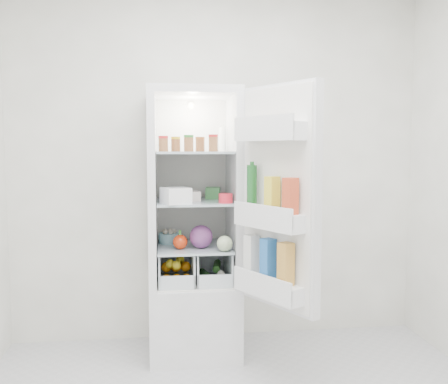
{
  "coord_description": "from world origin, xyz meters",
  "views": [
    {
      "loc": [
        -0.41,
        -2.16,
        1.41
      ],
      "look_at": [
        -0.02,
        0.95,
        1.13
      ],
      "focal_mm": 40.0,
      "sensor_mm": 36.0,
      "label": 1
    }
  ],
  "objects": [
    {
      "name": "salad_bag",
      "position": [
        -0.02,
        0.97,
        0.8
      ],
      "size": [
        0.1,
        0.1,
        0.1
      ],
      "primitive_type": "sphere",
      "color": "#B6CB98",
      "rests_on": "shelf_low"
    },
    {
      "name": "refrigerator",
      "position": [
        -0.2,
        1.25,
        0.67
      ],
      "size": [
        0.6,
        0.6,
        1.8
      ],
      "color": "silver",
      "rests_on": "ground"
    },
    {
      "name": "tub_white",
      "position": [
        -0.32,
        1.0,
        1.11
      ],
      "size": [
        0.21,
        0.21,
        0.1
      ],
      "primitive_type": "cube",
      "rotation": [
        0.0,
        0.0,
        0.38
      ],
      "color": "white",
      "rests_on": "shelf_mid"
    },
    {
      "name": "shelf_mid",
      "position": [
        -0.2,
        1.19,
        1.05
      ],
      "size": [
        0.49,
        0.53,
        0.02
      ],
      "primitive_type": "cube",
      "color": "#A0B0BB",
      "rests_on": "refrigerator"
    },
    {
      "name": "fridge_door",
      "position": [
        0.25,
        0.65,
        1.09
      ],
      "size": [
        0.41,
        0.56,
        1.3
      ],
      "rotation": [
        0.0,
        0.0,
        2.07
      ],
      "color": "silver",
      "rests_on": "refrigerator"
    },
    {
      "name": "room_walls",
      "position": [
        0.0,
        0.0,
        1.59
      ],
      "size": [
        3.02,
        3.02,
        2.61
      ],
      "color": "beige",
      "rests_on": "ground"
    },
    {
      "name": "shelf_low",
      "position": [
        -0.2,
        1.19,
        0.74
      ],
      "size": [
        0.49,
        0.53,
        0.01
      ],
      "primitive_type": "cube",
      "color": "#A0B0BB",
      "rests_on": "refrigerator"
    },
    {
      "name": "veg_pile",
      "position": [
        -0.07,
        1.18,
        0.56
      ],
      "size": [
        0.16,
        0.3,
        0.1
      ],
      "color": "#1D4818",
      "rests_on": "refrigerator"
    },
    {
      "name": "shelf_top",
      "position": [
        -0.2,
        1.19,
        1.38
      ],
      "size": [
        0.49,
        0.53,
        0.02
      ],
      "primitive_type": "cube",
      "color": "#A0B0BB",
      "rests_on": "refrigerator"
    },
    {
      "name": "red_cabbage",
      "position": [
        -0.16,
        1.1,
        0.82
      ],
      "size": [
        0.15,
        0.15,
        0.15
      ],
      "primitive_type": "sphere",
      "color": "#5A1F5C",
      "rests_on": "shelf_low"
    },
    {
      "name": "tub_green",
      "position": [
        -0.06,
        1.31,
        1.1
      ],
      "size": [
        0.12,
        0.15,
        0.08
      ],
      "primitive_type": "cube",
      "rotation": [
        0.0,
        0.0,
        -0.16
      ],
      "color": "#429249",
      "rests_on": "shelf_mid"
    },
    {
      "name": "citrus_pile",
      "position": [
        -0.32,
        1.13,
        0.59
      ],
      "size": [
        0.2,
        0.24,
        0.16
      ],
      "color": "orange",
      "rests_on": "refrigerator"
    },
    {
      "name": "crisper_left",
      "position": [
        -0.32,
        1.19,
        0.61
      ],
      "size": [
        0.23,
        0.46,
        0.22
      ],
      "primitive_type": null,
      "color": "silver",
      "rests_on": "refrigerator"
    },
    {
      "name": "foil_tray",
      "position": [
        -0.23,
        1.3,
        1.08
      ],
      "size": [
        0.18,
        0.15,
        0.04
      ],
      "primitive_type": "cube",
      "rotation": [
        0.0,
        0.0,
        -0.29
      ],
      "color": "silver",
      "rests_on": "shelf_mid"
    },
    {
      "name": "mushroom_bowl",
      "position": [
        -0.36,
        1.31,
        0.78
      ],
      "size": [
        0.17,
        0.17,
        0.07
      ],
      "primitive_type": "cylinder",
      "rotation": [
        0.0,
        0.0,
        0.2
      ],
      "color": "#95D1DF",
      "rests_on": "shelf_low"
    },
    {
      "name": "condiment_jars",
      "position": [
        -0.24,
        1.07,
        1.43
      ],
      "size": [
        0.38,
        0.16,
        0.08
      ],
      "color": "#B21919",
      "rests_on": "shelf_top"
    },
    {
      "name": "tin_red",
      "position": [
        -0.01,
        1.01,
        1.09
      ],
      "size": [
        0.09,
        0.09,
        0.06
      ],
      "primitive_type": "cylinder",
      "rotation": [
        0.0,
        0.0,
        -0.02
      ],
      "color": "red",
      "rests_on": "shelf_mid"
    },
    {
      "name": "crisper_right",
      "position": [
        -0.08,
        1.19,
        0.61
      ],
      "size": [
        0.23,
        0.46,
        0.22
      ],
      "primitive_type": null,
      "color": "silver",
      "rests_on": "refrigerator"
    },
    {
      "name": "bell_pepper",
      "position": [
        -0.3,
        1.08,
        0.8
      ],
      "size": [
        0.1,
        0.1,
        0.1
      ],
      "primitive_type": "sphere",
      "color": "red",
      "rests_on": "shelf_low"
    },
    {
      "name": "tub_cream",
      "position": [
        -0.22,
        1.14,
        1.09
      ],
      "size": [
        0.13,
        0.13,
        0.07
      ],
      "primitive_type": "cube",
      "rotation": [
        0.0,
        0.0,
        0.21
      ],
      "color": "silver",
      "rests_on": "shelf_mid"
    },
    {
      "name": "squeeze_bottle",
      "position": [
        0.01,
        1.32,
        1.47
      ],
      "size": [
        0.05,
        0.05,
        0.17
      ],
      "primitive_type": "cylinder",
      "rotation": [
        0.0,
        0.0,
        0.17
      ],
      "color": "white",
      "rests_on": "shelf_top"
    }
  ]
}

